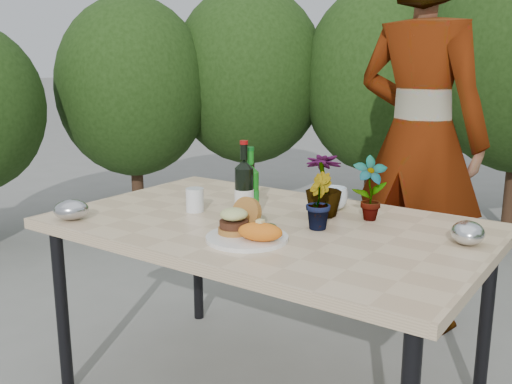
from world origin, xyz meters
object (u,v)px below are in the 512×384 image
Objects in this scene: wine_bottle at (244,191)px; person at (419,139)px; patio_table at (268,236)px; dinner_plate at (247,238)px.

wine_bottle is 1.14m from person.
person is (0.20, 1.07, 0.27)m from patio_table.
dinner_plate is at bearing -50.69° from wine_bottle.
person is (0.29, 1.10, 0.10)m from wine_bottle.
person reaches higher than wine_bottle.
patio_table is 5.25× the size of wine_bottle.
patio_table is 0.83× the size of person.
dinner_plate is 0.27m from wine_bottle.
person reaches higher than dinner_plate.
patio_table is 1.12m from person.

